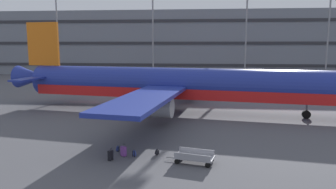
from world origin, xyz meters
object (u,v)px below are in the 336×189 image
backpack_orange (118,149)px  airliner (176,85)px  suitcase_large (110,155)px  backpack_silver (157,152)px  suitcase_navy (124,151)px  backpack_laid_flat (134,154)px  baggage_cart (194,157)px

backpack_orange → airliner: bearing=77.9°
suitcase_large → backpack_orange: suitcase_large is taller
airliner → backpack_silver: size_ratio=87.99×
airliner → suitcase_navy: 16.20m
backpack_laid_flat → backpack_silver: backpack_laid_flat is taller
suitcase_navy → baggage_cart: suitcase_navy is taller
backpack_laid_flat → backpack_orange: (-1.47, 0.97, -0.01)m
backpack_orange → backpack_silver: backpack_orange is taller
suitcase_large → suitcase_navy: size_ratio=0.97×
suitcase_navy → backpack_silver: size_ratio=1.87×
airliner → suitcase_navy: bearing=-99.1°
airliner → backpack_silver: 15.55m
suitcase_navy → backpack_laid_flat: suitcase_navy is taller
suitcase_navy → airliner: bearing=80.9°
airliner → backpack_laid_flat: bearing=-96.2°
suitcase_navy → baggage_cart: (5.03, -0.81, 0.04)m
suitcase_navy → backpack_orange: suitcase_navy is taller
suitcase_large → backpack_laid_flat: size_ratio=1.60×
backpack_orange → backpack_silver: 3.03m
backpack_orange → suitcase_large: bearing=-90.8°
airliner → baggage_cart: bearing=-81.4°
backpack_silver → suitcase_large: bearing=-155.1°
airliner → backpack_orange: (-3.19, -14.82, -2.97)m
backpack_silver → backpack_orange: bearing=171.7°
suitcase_large → suitcase_navy: 1.14m
suitcase_navy → baggage_cart: size_ratio=0.27×
airliner → backpack_laid_flat: (-1.72, -15.79, -2.96)m
suitcase_navy → baggage_cart: 5.10m
backpack_laid_flat → baggage_cart: size_ratio=0.16×
backpack_laid_flat → baggage_cart: baggage_cart is taller
airliner → backpack_silver: bearing=-90.7°
suitcase_navy → suitcase_large: bearing=-127.6°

